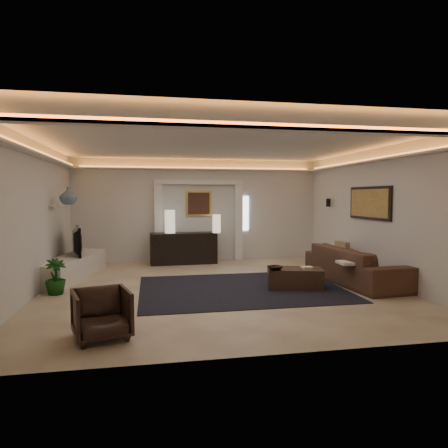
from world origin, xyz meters
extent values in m
plane|color=beige|center=(0.00, 0.00, 0.00)|extent=(7.00, 7.00, 0.00)
plane|color=white|center=(0.00, 0.00, 2.90)|extent=(7.00, 7.00, 0.00)
plane|color=silver|center=(0.00, 3.50, 1.45)|extent=(7.00, 0.00, 7.00)
plane|color=silver|center=(0.00, -3.50, 1.45)|extent=(7.00, 0.00, 7.00)
plane|color=silver|center=(-3.50, 0.00, 1.45)|extent=(0.00, 7.00, 7.00)
plane|color=silver|center=(3.50, 0.00, 1.45)|extent=(0.00, 7.00, 7.00)
cube|color=silver|center=(0.00, 0.00, 2.62)|extent=(7.00, 7.00, 0.04)
cube|color=white|center=(1.35, 3.48, 1.35)|extent=(0.25, 0.03, 1.00)
cube|color=black|center=(0.40, -0.20, 0.01)|extent=(4.00, 3.00, 0.01)
cube|color=silver|center=(-1.15, 3.40, 1.10)|extent=(0.22, 0.20, 2.20)
cube|color=silver|center=(1.15, 3.40, 1.10)|extent=(0.22, 0.20, 2.20)
cube|color=silver|center=(0.00, 3.40, 2.25)|extent=(2.52, 0.20, 0.12)
cube|color=tan|center=(0.00, 3.47, 1.65)|extent=(0.74, 0.04, 0.74)
cube|color=#4C2D1E|center=(0.00, 3.44, 1.65)|extent=(0.62, 0.02, 0.62)
cube|color=black|center=(3.47, 0.30, 1.70)|extent=(0.04, 1.64, 0.74)
cube|color=tan|center=(3.44, 0.30, 1.70)|extent=(0.02, 1.50, 0.62)
cylinder|color=black|center=(3.38, 2.20, 1.68)|extent=(0.12, 0.12, 0.22)
cube|color=silver|center=(-3.44, 1.40, 1.65)|extent=(0.10, 0.55, 0.04)
cube|color=black|center=(-0.48, 3.00, 0.40)|extent=(1.82, 0.63, 0.90)
cylinder|color=beige|center=(-0.84, 3.05, 1.09)|extent=(0.36, 0.36, 0.63)
cylinder|color=beige|center=(0.42, 2.86, 1.09)|extent=(0.25, 0.25, 0.50)
cube|color=beige|center=(-3.15, 1.61, 0.23)|extent=(1.23, 2.80, 0.51)
imported|color=black|center=(-3.15, 1.80, 0.79)|extent=(1.17, 0.40, 0.67)
cylinder|color=black|center=(-3.15, 2.56, 0.64)|extent=(0.19, 0.19, 0.41)
imported|color=#3F505C|center=(-3.15, 1.41, 1.86)|extent=(0.39, 0.39, 0.39)
imported|color=#0F380D|center=(-3.15, 0.01, 0.34)|extent=(0.51, 0.51, 0.67)
imported|color=#422B20|center=(2.92, -0.11, 0.38)|extent=(2.69, 1.23, 0.76)
cube|color=beige|center=(2.49, -0.73, 0.55)|extent=(0.51, 0.43, 0.05)
cube|color=#947E5C|center=(3.15, 0.92, 0.55)|extent=(0.18, 0.45, 0.44)
cube|color=black|center=(1.47, -0.36, 0.21)|extent=(1.19, 0.83, 0.40)
imported|color=black|center=(1.03, -0.43, 0.45)|extent=(0.35, 0.35, 0.07)
cube|color=#FFEFCD|center=(1.73, -0.35, 0.42)|extent=(0.22, 0.16, 0.03)
imported|color=black|center=(-2.02, -2.57, 0.32)|extent=(0.86, 0.88, 0.65)
camera|label=1|loc=(-1.38, -7.81, 1.85)|focal=31.70mm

